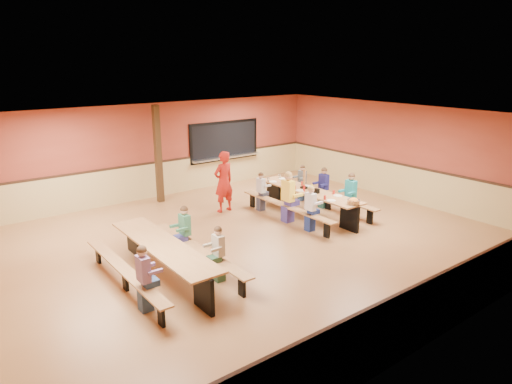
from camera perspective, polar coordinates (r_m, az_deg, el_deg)
ground at (r=11.15m, az=-0.90°, el=-6.37°), size 12.00×12.00×0.00m
room_envelope at (r=10.91m, az=-0.91°, el=-3.02°), size 12.04×10.04×3.02m
kitchen_pass_through at (r=16.10m, az=-3.95°, el=6.18°), size 2.78×0.28×1.38m
structural_post at (r=14.28m, az=-12.14°, el=4.61°), size 0.18×0.18×3.00m
cafeteria_table_main at (r=13.03m, az=6.56°, el=-0.66°), size 1.91×3.70×0.74m
cafeteria_table_second at (r=9.42m, az=-11.48°, el=-7.63°), size 1.91×3.70×0.74m
seated_child_white_left at (r=11.81m, az=6.80°, el=-2.10°), size 0.36×0.29×1.19m
seated_adult_yellow at (r=12.40m, az=4.02°, el=-0.66°), size 0.45×0.37×1.39m
seated_child_grey_left at (r=13.32m, az=0.61°, el=0.02°), size 0.33×0.27×1.13m
seated_child_teal_right at (r=13.03m, az=11.73°, el=-0.43°), size 0.39×0.32×1.26m
seated_child_navy_right at (r=13.71m, az=8.44°, el=0.49°), size 0.37×0.30×1.21m
seated_child_char_right at (r=14.37m, az=5.77°, el=1.11°), size 0.33×0.27×1.12m
seated_child_purple_sec at (r=8.32m, az=-13.83°, el=-10.52°), size 0.37×0.30×1.21m
seated_child_green_sec at (r=10.24m, az=-8.86°, el=-5.06°), size 0.37×0.30×1.20m
seated_child_tan_sec at (r=9.15m, az=-4.70°, el=-7.76°), size 0.34×0.28×1.14m
standing_woman at (r=13.21m, az=-4.06°, el=1.30°), size 0.68×0.48×1.79m
punch_pitcher at (r=13.49m, az=4.15°, el=1.42°), size 0.16×0.16×0.22m
chip_bowl at (r=11.86m, az=12.09°, el=-1.16°), size 0.32×0.32×0.15m
napkin_dispenser at (r=12.67m, az=7.59°, el=0.14°), size 0.10×0.14×0.13m
condiment_mustard at (r=12.88m, az=6.98°, el=0.52°), size 0.06×0.06×0.17m
condiment_ketchup at (r=12.83m, az=6.02°, el=0.49°), size 0.06×0.06×0.17m
table_paddle at (r=13.08m, az=6.03°, el=1.02°), size 0.16×0.16×0.56m
place_settings at (r=12.95m, az=6.60°, el=0.48°), size 0.65×3.30×0.11m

